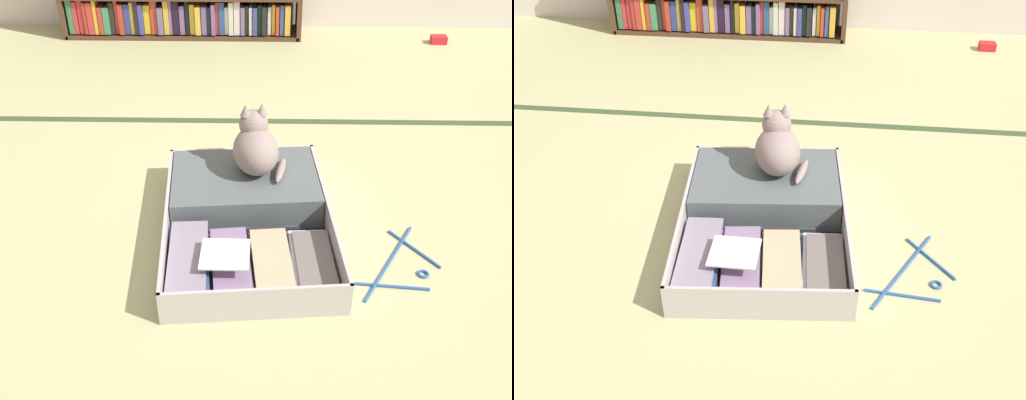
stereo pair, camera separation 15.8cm
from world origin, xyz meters
The scene contains 6 objects.
ground_plane centered at (0.00, 0.00, 0.00)m, with size 10.00×10.00×0.00m, color tan.
tatami_border centered at (0.00, 0.97, 0.00)m, with size 4.80×0.05×0.00m.
open_suitcase centered at (-0.08, 0.12, 0.05)m, with size 0.68×0.92×0.13m.
black_cat centered at (-0.04, 0.31, 0.23)m, with size 0.24×0.26×0.27m.
clothes_hanger centered at (0.48, -0.12, 0.01)m, with size 0.32×0.40×0.01m.
small_red_pouch centered at (1.13, 2.09, 0.02)m, with size 0.10×0.07×0.05m.
Camera 2 is at (0.15, -1.66, 1.38)m, focal length 40.91 mm.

